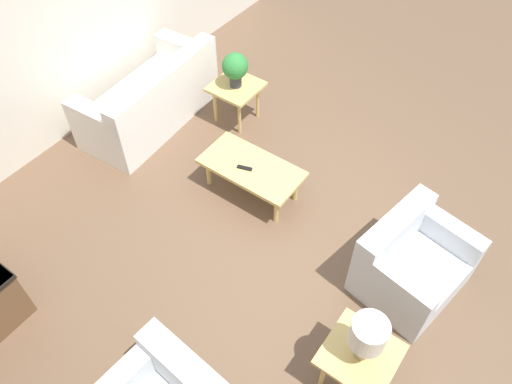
% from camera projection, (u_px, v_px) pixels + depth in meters
% --- Properties ---
extents(ground_plane, '(14.00, 14.00, 0.00)m').
position_uv_depth(ground_plane, '(295.00, 227.00, 5.15)').
color(ground_plane, brown).
extents(wall_right, '(0.12, 7.20, 2.70)m').
position_uv_depth(wall_right, '(60.00, 16.00, 5.29)').
color(wall_right, silver).
rests_on(wall_right, ground_plane).
extents(sofa, '(0.93, 1.81, 0.83)m').
position_uv_depth(sofa, '(152.00, 100.00, 5.99)').
color(sofa, white).
rests_on(sofa, ground_plane).
extents(armchair, '(0.92, 1.05, 0.76)m').
position_uv_depth(armchair, '(410.00, 263.00, 4.50)').
color(armchair, silver).
rests_on(armchair, ground_plane).
extents(coffee_table, '(1.08, 0.55, 0.39)m').
position_uv_depth(coffee_table, '(251.00, 169.00, 5.21)').
color(coffee_table, tan).
rests_on(coffee_table, ground_plane).
extents(side_table_plant, '(0.55, 0.55, 0.51)m').
position_uv_depth(side_table_plant, '(236.00, 90.00, 5.93)').
color(side_table_plant, tan).
rests_on(side_table_plant, ground_plane).
extents(side_table_lamp, '(0.55, 0.55, 0.51)m').
position_uv_depth(side_table_lamp, '(359.00, 357.00, 3.80)').
color(side_table_lamp, tan).
rests_on(side_table_lamp, ground_plane).
extents(potted_plant, '(0.30, 0.30, 0.42)m').
position_uv_depth(potted_plant, '(235.00, 67.00, 5.69)').
color(potted_plant, '#333338').
rests_on(potted_plant, side_table_plant).
extents(table_lamp, '(0.27, 0.27, 0.46)m').
position_uv_depth(table_lamp, '(368.00, 336.00, 3.51)').
color(table_lamp, '#997F4C').
rests_on(table_lamp, side_table_lamp).
extents(remote_control, '(0.16, 0.09, 0.02)m').
position_uv_depth(remote_control, '(245.00, 168.00, 5.15)').
color(remote_control, black).
rests_on(remote_control, coffee_table).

